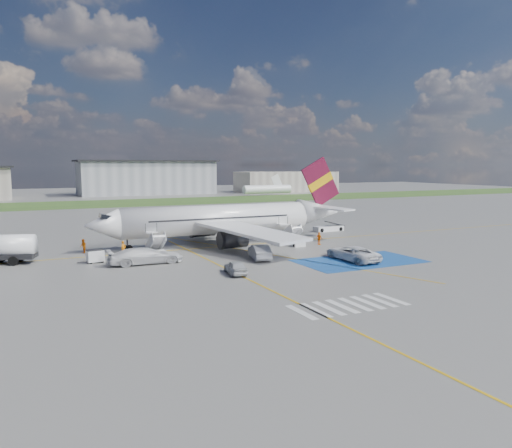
# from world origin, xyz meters

# --- Properties ---
(ground) EXTENTS (400.00, 400.00, 0.00)m
(ground) POSITION_xyz_m (0.00, 0.00, 0.00)
(ground) COLOR #60605E
(ground) RESTS_ON ground
(grass_strip) EXTENTS (400.00, 30.00, 0.01)m
(grass_strip) POSITION_xyz_m (0.00, 95.00, 0.01)
(grass_strip) COLOR #2D4C1E
(grass_strip) RESTS_ON ground
(taxiway_line_main) EXTENTS (120.00, 0.20, 0.01)m
(taxiway_line_main) POSITION_xyz_m (0.00, 12.00, 0.01)
(taxiway_line_main) COLOR gold
(taxiway_line_main) RESTS_ON ground
(taxiway_line_cross) EXTENTS (0.20, 60.00, 0.01)m
(taxiway_line_cross) POSITION_xyz_m (-5.00, -10.00, 0.01)
(taxiway_line_cross) COLOR gold
(taxiway_line_cross) RESTS_ON ground
(taxiway_line_diag) EXTENTS (20.71, 56.45, 0.01)m
(taxiway_line_diag) POSITION_xyz_m (0.00, 12.00, 0.01)
(taxiway_line_diag) COLOR gold
(taxiway_line_diag) RESTS_ON ground
(staging_box) EXTENTS (14.00, 8.00, 0.01)m
(staging_box) POSITION_xyz_m (10.00, -4.00, 0.01)
(staging_box) COLOR navy
(staging_box) RESTS_ON ground
(crosswalk) EXTENTS (9.00, 4.00, 0.01)m
(crosswalk) POSITION_xyz_m (-1.80, -18.00, 0.01)
(crosswalk) COLOR silver
(crosswalk) RESTS_ON ground
(terminal_centre) EXTENTS (48.00, 18.00, 12.00)m
(terminal_centre) POSITION_xyz_m (20.00, 135.00, 6.00)
(terminal_centre) COLOR gray
(terminal_centre) RESTS_ON ground
(terminal_east) EXTENTS (40.00, 16.00, 8.00)m
(terminal_east) POSITION_xyz_m (75.00, 128.00, 4.00)
(terminal_east) COLOR gray
(terminal_east) RESTS_ON ground
(airliner) EXTENTS (36.81, 32.95, 11.92)m
(airliner) POSITION_xyz_m (1.51, 14.00, 3.39)
(airliner) COLOR white
(airliner) RESTS_ON ground
(airstairs_fwd) EXTENTS (1.90, 5.20, 3.60)m
(airstairs_fwd) POSITION_xyz_m (-9.50, 8.70, 0.62)
(airstairs_fwd) COLOR white
(airstairs_fwd) RESTS_ON ground
(airstairs_aft) EXTENTS (1.90, 5.20, 3.60)m
(airstairs_aft) POSITION_xyz_m (9.00, 8.70, 0.62)
(airstairs_aft) COLOR white
(airstairs_aft) RESTS_ON ground
(gpu_cart) EXTENTS (1.93, 1.42, 1.47)m
(gpu_cart) POSITION_xyz_m (-16.74, 7.98, 0.66)
(gpu_cart) COLOR white
(gpu_cart) RESTS_ON ground
(belt_loader) EXTENTS (5.48, 2.23, 1.62)m
(belt_loader) POSITION_xyz_m (21.45, 18.91, 0.40)
(belt_loader) COLOR white
(belt_loader) RESTS_ON ground
(car_silver_a) EXTENTS (2.23, 4.28, 1.39)m
(car_silver_a) POSITION_xyz_m (-5.14, -4.08, 0.69)
(car_silver_a) COLOR #AFB2B6
(car_silver_a) RESTS_ON ground
(car_silver_b) EXTENTS (3.02, 5.48, 1.71)m
(car_silver_b) POSITION_xyz_m (0.47, 1.93, 0.86)
(car_silver_b) COLOR #ABACB2
(car_silver_b) RESTS_ON ground
(van_white_a) EXTENTS (2.74, 5.88, 2.20)m
(van_white_a) POSITION_xyz_m (9.57, -3.23, 1.10)
(van_white_a) COLOR white
(van_white_a) RESTS_ON ground
(van_white_b) EXTENTS (6.11, 2.53, 2.38)m
(van_white_b) POSITION_xyz_m (-11.90, 4.91, 1.19)
(van_white_b) COLOR silver
(van_white_b) RESTS_ON ground
(crew_fwd) EXTENTS (0.79, 0.71, 1.82)m
(crew_fwd) POSITION_xyz_m (-13.18, 10.49, 0.91)
(crew_fwd) COLOR orange
(crew_fwd) RESTS_ON ground
(crew_nose) EXTENTS (0.81, 0.96, 1.75)m
(crew_nose) POSITION_xyz_m (-17.15, 14.83, 0.88)
(crew_nose) COLOR orange
(crew_nose) RESTS_ON ground
(crew_aft) EXTENTS (0.59, 1.08, 1.75)m
(crew_aft) POSITION_xyz_m (12.27, 7.65, 0.87)
(crew_aft) COLOR orange
(crew_aft) RESTS_ON ground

